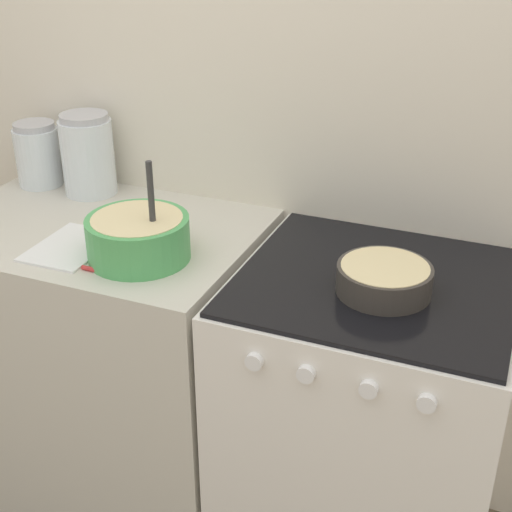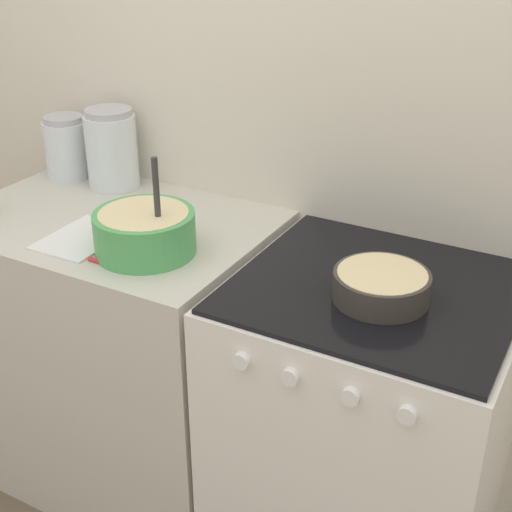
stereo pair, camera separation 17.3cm
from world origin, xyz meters
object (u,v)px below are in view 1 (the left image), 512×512
mixing_bowl (138,235)px  storage_jar_left (38,159)px  storage_jar_middle (88,160)px  baking_pan (384,278)px  stove (364,428)px

mixing_bowl → storage_jar_left: size_ratio=1.32×
storage_jar_left → storage_jar_middle: size_ratio=0.81×
baking_pan → storage_jar_middle: bearing=164.7°
baking_pan → storage_jar_left: storage_jar_left is taller
baking_pan → mixing_bowl: bearing=-174.1°
stove → baking_pan: 0.50m
storage_jar_middle → mixing_bowl: bearing=-42.0°
storage_jar_left → storage_jar_middle: storage_jar_middle is taller
stove → mixing_bowl: 0.80m
mixing_bowl → baking_pan: size_ratio=1.20×
stove → storage_jar_middle: storage_jar_middle is taller
storage_jar_left → storage_jar_middle: (0.19, 0.00, 0.02)m
storage_jar_left → storage_jar_middle: 0.19m
mixing_bowl → storage_jar_left: (-0.56, 0.33, 0.02)m
stove → baking_pan: baking_pan is taller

